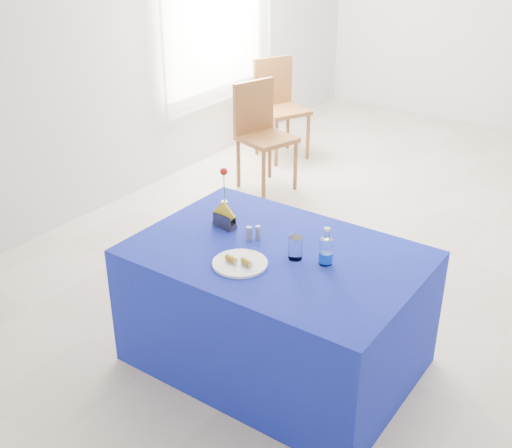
{
  "coord_description": "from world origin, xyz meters",
  "views": [
    {
      "loc": [
        1.71,
        -4.48,
        2.51
      ],
      "look_at": [
        -0.09,
        -1.89,
        0.92
      ],
      "focal_mm": 45.0,
      "sensor_mm": 36.0,
      "label": 1
    }
  ],
  "objects": [
    {
      "name": "chair_win_b",
      "position": [
        -1.93,
        1.16,
        0.6
      ],
      "size": [
        0.62,
        0.62,
        1.04
      ],
      "rotation": [
        0.0,
        0.0,
        1.14
      ],
      "color": "brown",
      "rests_on": "floor"
    },
    {
      "name": "plate",
      "position": [
        -0.07,
        -2.08,
        0.77
      ],
      "size": [
        0.3,
        0.3,
        0.01
      ],
      "primitive_type": "cylinder",
      "color": "white",
      "rests_on": "blue_table"
    },
    {
      "name": "room_shell",
      "position": [
        0.0,
        0.0,
        1.75
      ],
      "size": [
        7.0,
        7.0,
        7.0
      ],
      "color": "silver",
      "rests_on": "ground"
    },
    {
      "name": "drinking_glass",
      "position": [
        0.14,
        -1.85,
        0.82
      ],
      "size": [
        0.08,
        0.08,
        0.13
      ],
      "primitive_type": "cylinder",
      "color": "white",
      "rests_on": "blue_table"
    },
    {
      "name": "banana_pieces",
      "position": [
        -0.06,
        -2.09,
        0.79
      ],
      "size": [
        0.16,
        0.07,
        0.03
      ],
      "color": "yellow",
      "rests_on": "plate"
    },
    {
      "name": "window_pane",
      "position": [
        -2.47,
        0.8,
        1.55
      ],
      "size": [
        0.04,
        1.5,
        1.6
      ],
      "primitive_type": "cube",
      "color": "white",
      "rests_on": "room_shell"
    },
    {
      "name": "pepper_shaker",
      "position": [
        -0.19,
        -1.82,
        0.8
      ],
      "size": [
        0.03,
        0.03,
        0.08
      ],
      "primitive_type": "cylinder",
      "color": "slate",
      "rests_on": "blue_table"
    },
    {
      "name": "water_bottle",
      "position": [
        0.3,
        -1.8,
        0.83
      ],
      "size": [
        0.08,
        0.08,
        0.21
      ],
      "color": "white",
      "rests_on": "blue_table"
    },
    {
      "name": "floor",
      "position": [
        0.0,
        0.0,
        0.0
      ],
      "size": [
        7.0,
        7.0,
        0.0
      ],
      "primitive_type": "plane",
      "color": "beige",
      "rests_on": "ground"
    },
    {
      "name": "chair_win_a",
      "position": [
        -1.59,
        0.34,
        0.59
      ],
      "size": [
        0.57,
        0.57,
        1.02
      ],
      "rotation": [
        0.0,
        0.0,
        1.27
      ],
      "color": "brown",
      "rests_on": "floor"
    },
    {
      "name": "curtain",
      "position": [
        -2.4,
        0.8,
        1.55
      ],
      "size": [
        0.04,
        1.75,
        1.85
      ],
      "primitive_type": "cube",
      "color": "white",
      "rests_on": "room_shell"
    },
    {
      "name": "napkin_holder",
      "position": [
        -0.4,
        -1.77,
        0.81
      ],
      "size": [
        0.16,
        0.07,
        0.17
      ],
      "color": "#323237",
      "rests_on": "blue_table"
    },
    {
      "name": "salt_shaker",
      "position": [
        -0.15,
        -1.78,
        0.8
      ],
      "size": [
        0.03,
        0.03,
        0.08
      ],
      "primitive_type": "cylinder",
      "color": "slate",
      "rests_on": "blue_table"
    },
    {
      "name": "rose_vase",
      "position": [
        -0.54,
        -1.6,
        0.9
      ],
      "size": [
        0.05,
        0.05,
        0.3
      ],
      "color": "#222327",
      "rests_on": "blue_table"
    },
    {
      "name": "blue_table",
      "position": [
        0.02,
        -1.84,
        0.38
      ],
      "size": [
        1.6,
        1.1,
        0.76
      ],
      "color": "#102197",
      "rests_on": "floor"
    }
  ]
}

